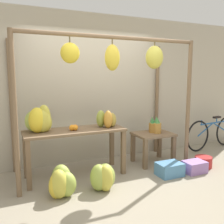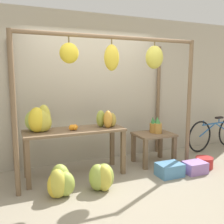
{
  "view_description": "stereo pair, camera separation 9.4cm",
  "coord_description": "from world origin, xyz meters",
  "px_view_note": "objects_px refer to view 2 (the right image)",
  "views": [
    {
      "loc": [
        -1.58,
        -3.19,
        1.66
      ],
      "look_at": [
        0.13,
        0.68,
        1.03
      ],
      "focal_mm": 40.0,
      "sensor_mm": 36.0,
      "label": 1
    },
    {
      "loc": [
        -1.49,
        -3.23,
        1.66
      ],
      "look_at": [
        0.13,
        0.68,
        1.03
      ],
      "focal_mm": 40.0,
      "sensor_mm": 36.0,
      "label": 2
    }
  ],
  "objects_px": {
    "banana_pile_on_table": "(39,120)",
    "orange_pile": "(73,127)",
    "banana_pile_ground_left": "(59,183)",
    "fruit_crate_white": "(170,170)",
    "papaya_pile": "(106,119)",
    "banana_pile_ground_right": "(102,177)",
    "fruit_crate_purple": "(195,167)",
    "parked_bicycle": "(215,133)",
    "pineapple_cluster": "(156,126)",
    "blue_bucket": "(204,163)"
  },
  "relations": [
    {
      "from": "banana_pile_on_table",
      "to": "blue_bucket",
      "type": "relative_size",
      "value": 1.5
    },
    {
      "from": "fruit_crate_white",
      "to": "banana_pile_ground_left",
      "type": "bearing_deg",
      "value": 179.84
    },
    {
      "from": "fruit_crate_purple",
      "to": "papaya_pile",
      "type": "bearing_deg",
      "value": 154.53
    },
    {
      "from": "banana_pile_ground_right",
      "to": "blue_bucket",
      "type": "height_order",
      "value": "banana_pile_ground_right"
    },
    {
      "from": "banana_pile_ground_left",
      "to": "parked_bicycle",
      "type": "distance_m",
      "value": 3.8
    },
    {
      "from": "parked_bicycle",
      "to": "fruit_crate_purple",
      "type": "xyz_separation_m",
      "value": [
        -1.39,
        -0.97,
        -0.26
      ]
    },
    {
      "from": "orange_pile",
      "to": "banana_pile_ground_left",
      "type": "bearing_deg",
      "value": -121.37
    },
    {
      "from": "papaya_pile",
      "to": "fruit_crate_purple",
      "type": "relative_size",
      "value": 0.94
    },
    {
      "from": "orange_pile",
      "to": "papaya_pile",
      "type": "bearing_deg",
      "value": 1.16
    },
    {
      "from": "blue_bucket",
      "to": "banana_pile_ground_right",
      "type": "bearing_deg",
      "value": -176.89
    },
    {
      "from": "banana_pile_on_table",
      "to": "blue_bucket",
      "type": "height_order",
      "value": "banana_pile_on_table"
    },
    {
      "from": "pineapple_cluster",
      "to": "blue_bucket",
      "type": "distance_m",
      "value": 1.08
    },
    {
      "from": "blue_bucket",
      "to": "banana_pile_ground_left",
      "type": "bearing_deg",
      "value": -178.59
    },
    {
      "from": "banana_pile_on_table",
      "to": "blue_bucket",
      "type": "xyz_separation_m",
      "value": [
        2.77,
        -0.63,
        -0.87
      ]
    },
    {
      "from": "banana_pile_ground_left",
      "to": "fruit_crate_white",
      "type": "distance_m",
      "value": 1.82
    },
    {
      "from": "fruit_crate_white",
      "to": "papaya_pile",
      "type": "relative_size",
      "value": 1.19
    },
    {
      "from": "pineapple_cluster",
      "to": "banana_pile_ground_right",
      "type": "relative_size",
      "value": 0.73
    },
    {
      "from": "banana_pile_ground_left",
      "to": "papaya_pile",
      "type": "height_order",
      "value": "papaya_pile"
    },
    {
      "from": "banana_pile_on_table",
      "to": "pineapple_cluster",
      "type": "xyz_separation_m",
      "value": [
        2.13,
        -0.0,
        -0.26
      ]
    },
    {
      "from": "banana_pile_on_table",
      "to": "orange_pile",
      "type": "bearing_deg",
      "value": -12.79
    },
    {
      "from": "banana_pile_on_table",
      "to": "blue_bucket",
      "type": "distance_m",
      "value": 2.97
    },
    {
      "from": "banana_pile_ground_right",
      "to": "parked_bicycle",
      "type": "xyz_separation_m",
      "value": [
        3.08,
        0.95,
        0.17
      ]
    },
    {
      "from": "blue_bucket",
      "to": "fruit_crate_purple",
      "type": "height_order",
      "value": "same"
    },
    {
      "from": "papaya_pile",
      "to": "fruit_crate_purple",
      "type": "xyz_separation_m",
      "value": [
        1.37,
        -0.65,
        -0.82
      ]
    },
    {
      "from": "banana_pile_on_table",
      "to": "banana_pile_ground_right",
      "type": "distance_m",
      "value": 1.31
    },
    {
      "from": "orange_pile",
      "to": "pineapple_cluster",
      "type": "relative_size",
      "value": 0.46
    },
    {
      "from": "pineapple_cluster",
      "to": "fruit_crate_white",
      "type": "bearing_deg",
      "value": -102.56
    },
    {
      "from": "orange_pile",
      "to": "banana_pile_ground_right",
      "type": "distance_m",
      "value": 0.93
    },
    {
      "from": "orange_pile",
      "to": "fruit_crate_white",
      "type": "relative_size",
      "value": 0.36
    },
    {
      "from": "parked_bicycle",
      "to": "fruit_crate_white",
      "type": "bearing_deg",
      "value": -153.92
    },
    {
      "from": "banana_pile_ground_left",
      "to": "fruit_crate_purple",
      "type": "xyz_separation_m",
      "value": [
        2.3,
        -0.06,
        -0.09
      ]
    },
    {
      "from": "parked_bicycle",
      "to": "banana_pile_ground_right",
      "type": "bearing_deg",
      "value": -162.8
    },
    {
      "from": "orange_pile",
      "to": "banana_pile_on_table",
      "type": "bearing_deg",
      "value": 167.21
    },
    {
      "from": "pineapple_cluster",
      "to": "fruit_crate_white",
      "type": "relative_size",
      "value": 0.78
    },
    {
      "from": "banana_pile_on_table",
      "to": "orange_pile",
      "type": "relative_size",
      "value": 3.08
    },
    {
      "from": "banana_pile_on_table",
      "to": "banana_pile_ground_left",
      "type": "xyz_separation_m",
      "value": [
        0.16,
        -0.69,
        -0.77
      ]
    },
    {
      "from": "pineapple_cluster",
      "to": "banana_pile_on_table",
      "type": "bearing_deg",
      "value": 179.91
    },
    {
      "from": "blue_bucket",
      "to": "parked_bicycle",
      "type": "xyz_separation_m",
      "value": [
        1.06,
        0.84,
        0.26
      ]
    },
    {
      "from": "pineapple_cluster",
      "to": "fruit_crate_purple",
      "type": "height_order",
      "value": "pineapple_cluster"
    },
    {
      "from": "parked_bicycle",
      "to": "fruit_crate_purple",
      "type": "height_order",
      "value": "parked_bicycle"
    },
    {
      "from": "banana_pile_ground_right",
      "to": "blue_bucket",
      "type": "distance_m",
      "value": 2.02
    },
    {
      "from": "blue_bucket",
      "to": "pineapple_cluster",
      "type": "bearing_deg",
      "value": 136.02
    },
    {
      "from": "orange_pile",
      "to": "parked_bicycle",
      "type": "bearing_deg",
      "value": 5.68
    },
    {
      "from": "banana_pile_ground_right",
      "to": "fruit_crate_purple",
      "type": "relative_size",
      "value": 1.2
    },
    {
      "from": "banana_pile_ground_right",
      "to": "fruit_crate_purple",
      "type": "height_order",
      "value": "banana_pile_ground_right"
    },
    {
      "from": "banana_pile_on_table",
      "to": "fruit_crate_purple",
      "type": "xyz_separation_m",
      "value": [
        2.45,
        -0.76,
        -0.87
      ]
    },
    {
      "from": "banana_pile_ground_left",
      "to": "papaya_pile",
      "type": "relative_size",
      "value": 1.35
    },
    {
      "from": "banana_pile_ground_left",
      "to": "banana_pile_ground_right",
      "type": "height_order",
      "value": "banana_pile_ground_left"
    },
    {
      "from": "pineapple_cluster",
      "to": "blue_bucket",
      "type": "bearing_deg",
      "value": -43.98
    },
    {
      "from": "orange_pile",
      "to": "fruit_crate_purple",
      "type": "height_order",
      "value": "orange_pile"
    }
  ]
}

